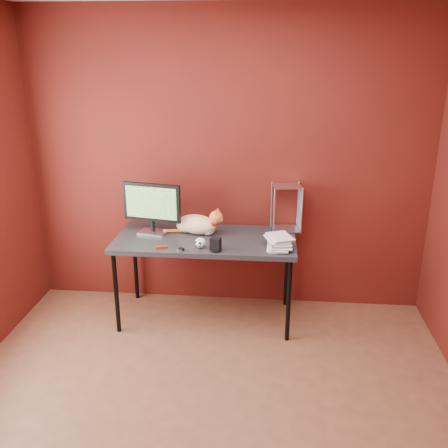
# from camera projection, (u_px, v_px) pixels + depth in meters

# --- Properties ---
(room) EXTENTS (3.52, 3.52, 2.61)m
(room) POSITION_uv_depth(u_px,v_px,m) (198.00, 209.00, 2.63)
(room) COLOR brown
(room) RESTS_ON ground
(desk) EXTENTS (1.50, 0.70, 0.75)m
(desk) POSITION_uv_depth(u_px,v_px,m) (205.00, 243.00, 4.18)
(desk) COLOR black
(desk) RESTS_ON ground
(monitor) EXTENTS (0.50, 0.20, 0.44)m
(monitor) POSITION_uv_depth(u_px,v_px,m) (152.00, 206.00, 4.18)
(monitor) COLOR #AEAEB3
(monitor) RESTS_ON desk
(cat) EXTENTS (0.52, 0.27, 0.24)m
(cat) POSITION_uv_depth(u_px,v_px,m) (197.00, 224.00, 4.23)
(cat) COLOR orange
(cat) RESTS_ON desk
(skull_mug) EXTENTS (0.09, 0.09, 0.08)m
(skull_mug) POSITION_uv_depth(u_px,v_px,m) (200.00, 243.00, 3.93)
(skull_mug) COLOR silver
(skull_mug) RESTS_ON desk
(speaker) EXTENTS (0.09, 0.09, 0.11)m
(speaker) POSITION_uv_depth(u_px,v_px,m) (216.00, 245.00, 3.88)
(speaker) COLOR black
(speaker) RESTS_ON desk
(book_stack) EXTENTS (0.24, 0.27, 1.12)m
(book_stack) POSITION_uv_depth(u_px,v_px,m) (271.00, 179.00, 3.76)
(book_stack) COLOR beige
(book_stack) RESTS_ON desk
(wire_rack) EXTENTS (0.26, 0.22, 0.41)m
(wire_rack) POSITION_uv_depth(u_px,v_px,m) (286.00, 208.00, 4.27)
(wire_rack) COLOR #AEAEB3
(wire_rack) RESTS_ON desk
(pocket_knife) EXTENTS (0.09, 0.05, 0.02)m
(pocket_knife) POSITION_uv_depth(u_px,v_px,m) (162.00, 247.00, 3.93)
(pocket_knife) COLOR #98170B
(pocket_knife) RESTS_ON desk
(black_gadget) EXTENTS (0.05, 0.04, 0.02)m
(black_gadget) POSITION_uv_depth(u_px,v_px,m) (181.00, 249.00, 3.90)
(black_gadget) COLOR black
(black_gadget) RESTS_ON desk
(washer) EXTENTS (0.05, 0.05, 0.00)m
(washer) POSITION_uv_depth(u_px,v_px,m) (180.00, 250.00, 3.90)
(washer) COLOR #AEAEB3
(washer) RESTS_ON desk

